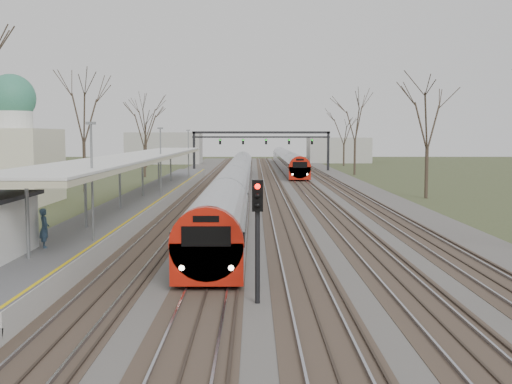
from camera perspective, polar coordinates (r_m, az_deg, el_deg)
track_bed at (r=68.22m, az=0.76°, el=0.51°), size 24.00×160.00×0.22m
platform at (r=51.39m, az=-9.36°, el=-0.57°), size 3.50×69.00×1.00m
canopy at (r=46.72m, az=-10.30°, el=3.07°), size 4.10×50.00×3.11m
signal_gantry at (r=97.99m, az=0.48°, el=4.74°), size 21.00×0.59×6.08m
tree_west_far at (r=63.14m, az=-15.12°, el=7.19°), size 5.50×5.50×11.33m
tree_east_far at (r=56.99m, az=15.03°, el=6.71°), size 5.00×5.00×10.30m
train_near at (r=59.27m, az=-1.77°, el=1.19°), size 2.62×75.21×3.05m
train_far at (r=104.59m, az=2.75°, el=2.88°), size 2.62×60.21×3.05m
passenger at (r=26.89m, az=-18.29°, el=-3.09°), size 0.59×0.69×1.60m
signal_post at (r=20.39m, az=0.14°, el=-2.75°), size 0.35×0.45×4.10m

